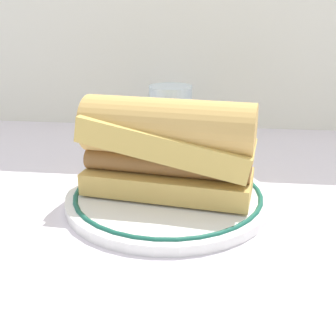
{
  "coord_description": "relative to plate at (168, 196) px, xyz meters",
  "views": [
    {
      "loc": [
        0.06,
        -0.48,
        0.23
      ],
      "look_at": [
        0.01,
        -0.02,
        0.04
      ],
      "focal_mm": 44.79,
      "sensor_mm": 36.0,
      "label": 1
    }
  ],
  "objects": [
    {
      "name": "sausage_sandwich",
      "position": [
        0.0,
        0.0,
        0.07
      ],
      "size": [
        0.21,
        0.11,
        0.11
      ],
      "rotation": [
        0.0,
        0.0,
        -0.14
      ],
      "color": "tan",
      "rests_on": "plate"
    },
    {
      "name": "ground_plane",
      "position": [
        -0.01,
        0.02,
        -0.01
      ],
      "size": [
        1.5,
        1.5,
        0.0
      ],
      "primitive_type": "plane",
      "color": "silver"
    },
    {
      "name": "drinking_glass",
      "position": [
        -0.02,
        0.22,
        0.04
      ],
      "size": [
        0.07,
        0.07,
        0.11
      ],
      "color": "silver",
      "rests_on": "ground_plane"
    },
    {
      "name": "plate",
      "position": [
        0.0,
        0.0,
        0.0
      ],
      "size": [
        0.25,
        0.25,
        0.01
      ],
      "color": "white",
      "rests_on": "ground_plane"
    }
  ]
}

